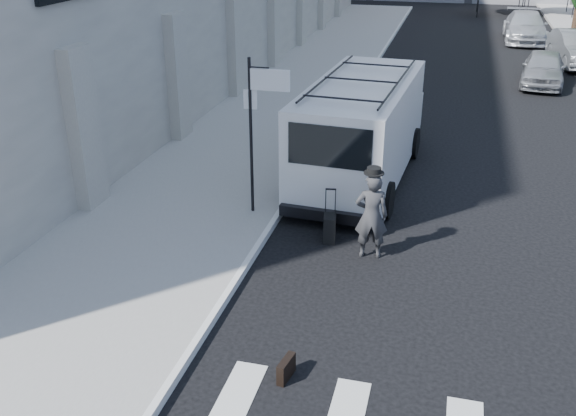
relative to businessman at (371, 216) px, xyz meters
The scene contains 9 objects.
ground 2.21m from the businessman, 97.38° to the right, with size 120.00×120.00×0.00m, color black.
sidewalk_left 14.73m from the businessman, 107.85° to the left, with size 4.50×48.00×0.15m, color gray.
sign_pole 3.37m from the businessman, 155.39° to the left, with size 1.03×0.07×3.50m.
businessman is the anchor object (origin of this frame).
briefcase 4.20m from the businessman, 99.36° to the right, with size 0.12×0.44×0.34m, color black.
suitcase 1.19m from the businessman, 154.06° to the left, with size 0.32×0.44×1.13m.
cargo_van 4.38m from the businessman, 101.27° to the left, with size 2.79×7.04×2.58m.
parked_car_a 16.72m from the businessman, 73.53° to the left, with size 1.61×4.00×1.36m, color gray.
parked_car_c 26.62m from the businessman, 79.74° to the left, with size 2.14×5.27×1.53m, color #ABAEB3.
Camera 1 is at (1.55, -9.52, 6.36)m, focal length 40.00 mm.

